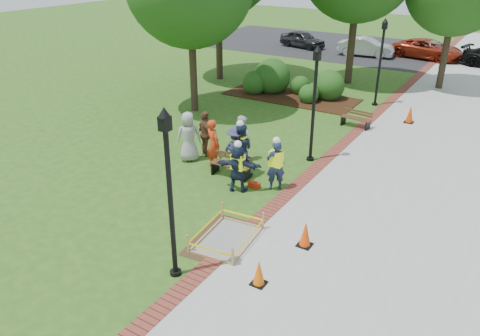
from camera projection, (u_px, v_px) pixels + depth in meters
The scene contains 31 objects.
ground at pixel (206, 208), 14.34m from camera, with size 100.00×100.00×0.00m, color #285116.
sidewalk at pixel (441, 138), 19.64m from camera, with size 6.00×60.00×0.02m, color #9E9E99.
brick_edging at pixel (365, 124), 21.19m from camera, with size 0.50×60.00×0.03m, color maroon.
mulch_bed at pixel (291, 97), 24.99m from camera, with size 7.00×3.00×0.05m, color #381E0F.
parking_lot at pixel (415, 54), 35.10m from camera, with size 36.00×12.00×0.01m, color black.
wet_concrete_pad at pixel (227, 233), 12.64m from camera, with size 1.92×2.46×0.55m.
bench_near at pixel (231, 170), 16.24m from camera, with size 1.48×0.59×0.78m.
bench_far at pixel (355, 122), 20.72m from camera, with size 1.39×0.60×0.73m.
cone_front at pixel (259, 273), 10.93m from camera, with size 0.35×0.35×0.69m.
cone_back at pixel (305, 235), 12.35m from camera, with size 0.38×0.38×0.75m.
cone_far at pixel (410, 115), 21.15m from camera, with size 0.41×0.41×0.81m.
toolbox at pixel (254, 185), 15.52m from camera, with size 0.38×0.21×0.19m, color #B3240D.
lamp_near at pixel (169, 184), 10.38m from camera, with size 0.28×0.28×4.26m.
lamp_mid at pixel (314, 96), 16.53m from camera, with size 0.28×0.28×4.26m.
lamp_far at pixel (381, 56), 22.68m from camera, with size 0.28×0.28×4.26m.
shrub_a at pixel (255, 93), 25.67m from camera, with size 1.33×1.33×1.33m, color #244C15.
shrub_b at pixel (272, 92), 25.93m from camera, with size 1.98×1.98×1.98m, color #244C15.
shrub_c at pixel (308, 103), 24.13m from camera, with size 1.03×1.03×1.03m, color #244C15.
shrub_d at pixel (328, 99), 24.71m from camera, with size 1.65×1.65×1.65m, color #244C15.
shrub_e at pixel (300, 94), 25.56m from camera, with size 1.07×1.07×1.07m, color #244C15.
casual_person_a at pixel (189, 137), 17.19m from camera, with size 0.70×0.69×1.87m.
casual_person_b at pixel (213, 144), 16.62m from camera, with size 0.68×0.57×1.82m.
casual_person_c at pixel (241, 138), 17.26m from camera, with size 0.64×0.51×1.73m.
casual_person_d at pixel (206, 134), 17.60m from camera, with size 0.67×0.59×1.76m.
casual_person_e at pixel (237, 151), 16.11m from camera, with size 0.61×0.44×1.78m.
hivis_worker_a at pixel (238, 166), 15.00m from camera, with size 0.59×0.48×1.76m.
hivis_worker_b at pixel (276, 164), 15.09m from camera, with size 0.64×0.62×1.84m.
hivis_worker_c at pixel (240, 149), 15.97m from camera, with size 0.71×0.62×2.04m.
parked_car_a at pixel (302, 47), 37.50m from camera, with size 4.31×1.87×1.41m, color #242325.
parked_car_b at pixel (365, 56), 34.48m from camera, with size 4.41×1.92×1.44m, color #B0B0B5.
parked_car_c at pixel (427, 59), 33.71m from camera, with size 4.53×1.97×1.48m, color maroon.
Camera 1 is at (7.45, -10.03, 7.22)m, focal length 35.00 mm.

